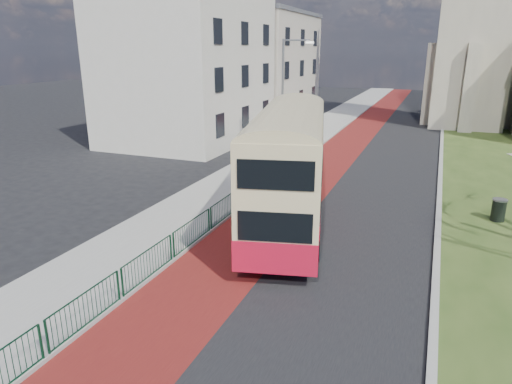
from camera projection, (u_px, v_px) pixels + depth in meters
The scene contains 12 objects.
ground at pixel (236, 288), 15.00m from camera, with size 160.00×160.00×0.00m, color black.
road_carriageway at pixel (371, 160), 32.19m from camera, with size 9.00×120.00×0.01m, color black.
bus_lane at pixel (333, 156), 33.14m from camera, with size 3.40×120.00×0.01m, color #591414.
pavement_west at pixel (284, 151), 34.46m from camera, with size 4.00×120.00×0.12m, color gray.
kerb_west at pixel (309, 154), 33.76m from camera, with size 0.25×120.00×0.13m, color #999993.
kerb_east at pixel (441, 158), 32.32m from camera, with size 0.25×80.00×0.13m, color #999993.
pedestrian_railing at pixel (211, 219), 19.42m from camera, with size 0.07×24.00×1.12m.
street_block_near at pixel (189, 61), 37.46m from camera, with size 10.30×14.30×13.00m.
street_block_far at pixel (259, 64), 51.86m from camera, with size 10.30×16.30×11.50m.
streetlamp at pixel (285, 93), 31.09m from camera, with size 2.13×0.18×8.00m.
bus at pixel (289, 161), 19.66m from camera, with size 5.50×12.28×5.00m.
litter_bin at pixel (499, 210), 20.57m from camera, with size 0.73×0.73×1.02m.
Camera 1 is at (5.55, -12.16, 7.53)m, focal length 32.00 mm.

